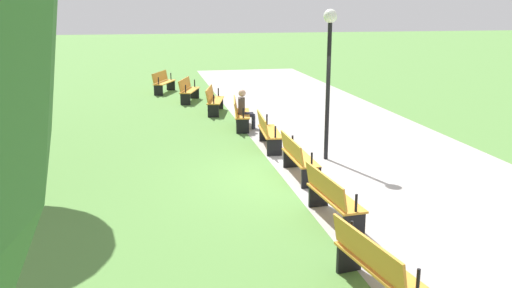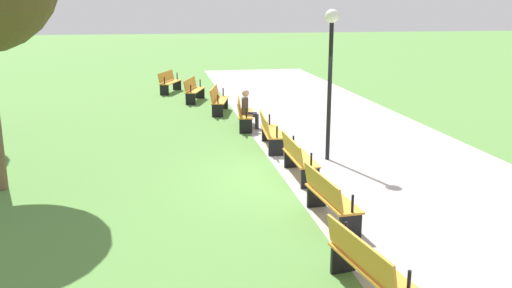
% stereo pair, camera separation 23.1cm
% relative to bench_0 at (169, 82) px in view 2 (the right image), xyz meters
% --- Properties ---
extents(ground_plane, '(120.00, 120.00, 0.00)m').
position_rel_bench_0_xyz_m(ground_plane, '(12.46, 2.52, -0.47)').
color(ground_plane, '#54843D').
extents(path_paving, '(40.06, 5.57, 0.01)m').
position_rel_bench_0_xyz_m(path_paving, '(12.46, 4.92, -0.46)').
color(path_paving, '#A39E99').
rests_on(path_paving, ground).
extents(bench_0, '(1.68, 1.06, 0.89)m').
position_rel_bench_0_xyz_m(bench_0, '(0.00, 0.00, 0.00)').
color(bench_0, orange).
rests_on(bench_0, ground).
extents(bench_1, '(1.69, 0.95, 0.89)m').
position_rel_bench_0_xyz_m(bench_1, '(2.40, 0.88, 0.00)').
color(bench_1, orange).
rests_on(bench_1, ground).
extents(bench_2, '(1.69, 0.84, 0.89)m').
position_rel_bench_0_xyz_m(bench_2, '(4.86, 1.56, 0.00)').
color(bench_2, orange).
rests_on(bench_2, ground).
extents(bench_3, '(1.68, 0.72, 0.89)m').
position_rel_bench_0_xyz_m(bench_3, '(7.37, 2.06, 0.00)').
color(bench_3, orange).
rests_on(bench_3, ground).
extents(bench_4, '(1.66, 0.60, 0.89)m').
position_rel_bench_0_xyz_m(bench_4, '(9.90, 2.35, 0.00)').
color(bench_4, orange).
rests_on(bench_4, ground).
extents(bench_5, '(1.63, 0.47, 0.89)m').
position_rel_bench_0_xyz_m(bench_5, '(12.46, 2.45, 0.00)').
color(bench_5, orange).
rests_on(bench_5, ground).
extents(bench_6, '(1.66, 0.60, 0.89)m').
position_rel_bench_0_xyz_m(bench_6, '(15.01, 2.35, 0.00)').
color(bench_6, orange).
rests_on(bench_6, ground).
extents(bench_7, '(1.68, 0.72, 0.89)m').
position_rel_bench_0_xyz_m(bench_7, '(17.55, 2.06, 0.00)').
color(bench_7, orange).
rests_on(bench_7, ground).
extents(person_seated, '(0.38, 0.56, 1.20)m').
position_rel_bench_0_xyz_m(person_seated, '(7.48, 2.18, 0.17)').
color(person_seated, '#4C4238').
rests_on(person_seated, ground).
extents(lamp_post, '(0.32, 0.32, 3.57)m').
position_rel_bench_0_xyz_m(lamp_post, '(11.18, 3.53, 2.06)').
color(lamp_post, black).
rests_on(lamp_post, ground).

